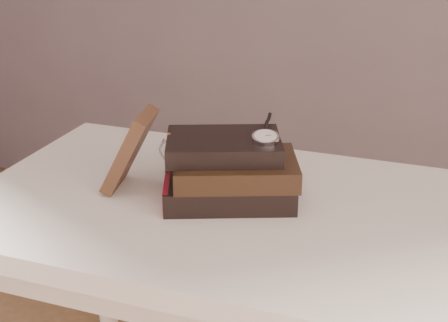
% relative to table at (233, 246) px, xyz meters
% --- Properties ---
extents(table, '(1.00, 0.60, 0.75)m').
position_rel_table_xyz_m(table, '(0.00, 0.00, 0.00)').
color(table, white).
rests_on(table, ground).
extents(book_stack, '(0.29, 0.24, 0.12)m').
position_rel_table_xyz_m(book_stack, '(-0.01, 0.02, 0.15)').
color(book_stack, black).
rests_on(book_stack, table).
extents(journal, '(0.12, 0.12, 0.16)m').
position_rel_table_xyz_m(journal, '(-0.21, -0.00, 0.17)').
color(journal, '#3A2216').
rests_on(journal, table).
extents(pocket_watch, '(0.06, 0.16, 0.02)m').
position_rel_table_xyz_m(pocket_watch, '(0.05, 0.03, 0.22)').
color(pocket_watch, silver).
rests_on(pocket_watch, book_stack).
extents(eyeglasses, '(0.13, 0.14, 0.05)m').
position_rel_table_xyz_m(eyeglasses, '(-0.12, 0.06, 0.16)').
color(eyeglasses, silver).
rests_on(eyeglasses, book_stack).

